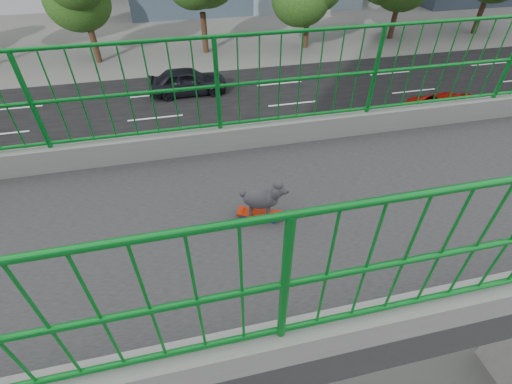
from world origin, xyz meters
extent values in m
cube|color=black|center=(-13.00, 0.00, 0.01)|extent=(18.00, 90.00, 0.02)
cube|color=#2D2D2F|center=(0.00, 0.00, 6.75)|extent=(3.00, 24.00, 0.50)
cube|color=gray|center=(-1.40, 0.00, 7.15)|extent=(0.20, 24.00, 0.30)
cylinder|color=#0E7F26|center=(-1.40, 0.00, 8.40)|extent=(0.04, 24.00, 0.04)
cylinder|color=#0E7F26|center=(-1.40, 0.00, 7.85)|extent=(0.04, 24.00, 0.04)
cylinder|color=#0E7F26|center=(-1.40, 0.00, 7.85)|extent=(0.06, 0.06, 1.10)
cylinder|color=black|center=(-25.80, -4.00, 1.36)|extent=(0.44, 0.44, 2.73)
cylinder|color=black|center=(-26.20, 4.00, 1.43)|extent=(0.44, 0.44, 2.87)
cylinder|color=black|center=(-25.60, 12.00, 1.33)|extent=(0.44, 0.44, 2.66)
cylinder|color=black|center=(-26.30, 20.00, 1.50)|extent=(0.44, 0.44, 3.01)
cylinder|color=black|center=(-25.90, 28.00, 1.38)|extent=(0.44, 0.44, 2.77)
cube|color=red|center=(-0.02, 2.19, 7.05)|extent=(0.29, 0.47, 0.02)
cube|color=#99999E|center=(-0.07, 2.05, 7.04)|extent=(0.09, 0.06, 0.02)
cylinder|color=#0812AF|center=(-0.13, 2.08, 7.03)|extent=(0.04, 0.06, 0.05)
sphere|color=yellow|center=(-0.13, 2.08, 7.03)|extent=(0.02, 0.02, 0.02)
cylinder|color=#0812AF|center=(-0.02, 2.03, 7.03)|extent=(0.04, 0.06, 0.05)
sphere|color=yellow|center=(-0.02, 2.03, 7.03)|extent=(0.02, 0.02, 0.02)
cube|color=#99999E|center=(0.03, 2.32, 7.04)|extent=(0.09, 0.06, 0.02)
cylinder|color=#0812AF|center=(-0.02, 2.35, 7.03)|extent=(0.04, 0.06, 0.05)
sphere|color=yellow|center=(-0.02, 2.35, 7.03)|extent=(0.02, 0.02, 0.02)
cylinder|color=#0812AF|center=(0.09, 2.30, 7.03)|extent=(0.04, 0.06, 0.05)
sphere|color=yellow|center=(0.09, 2.30, 7.03)|extent=(0.02, 0.02, 0.02)
ellipsoid|color=#2E2B30|center=(-0.02, 2.19, 7.26)|extent=(0.30, 0.36, 0.21)
sphere|color=#2E2B30|center=(0.05, 2.35, 7.39)|extent=(0.14, 0.14, 0.14)
sphere|color=black|center=(0.08, 2.44, 7.37)|extent=(0.02, 0.02, 0.02)
sphere|color=#2E2B30|center=(-0.08, 2.03, 7.30)|extent=(0.07, 0.07, 0.07)
cylinder|color=#2E2B30|center=(-0.03, 2.29, 7.13)|extent=(0.03, 0.03, 0.13)
cylinder|color=#2E2B30|center=(0.05, 2.25, 7.13)|extent=(0.03, 0.03, 0.13)
cylinder|color=#2E2B30|center=(-0.09, 2.12, 7.13)|extent=(0.03, 0.03, 0.13)
cylinder|color=#2E2B30|center=(-0.01, 2.09, 7.13)|extent=(0.03, 0.03, 0.13)
imported|color=silver|center=(-9.20, 16.64, 0.66)|extent=(1.39, 3.98, 1.31)
imported|color=#B01307|center=(-12.40, 15.95, 0.68)|extent=(2.27, 4.92, 1.37)
imported|color=black|center=(-18.80, 2.08, 0.80)|extent=(1.90, 4.71, 1.61)
camera|label=1|loc=(2.54, 1.57, 9.56)|focal=24.84mm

